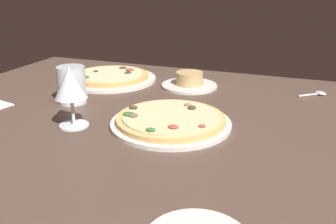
% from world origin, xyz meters
% --- Properties ---
extents(dining_table, '(1.50, 1.10, 0.04)m').
position_xyz_m(dining_table, '(0.00, 0.00, 0.02)').
color(dining_table, brown).
rests_on(dining_table, ground).
extents(pizza_main, '(0.30, 0.30, 0.03)m').
position_xyz_m(pizza_main, '(0.02, -0.02, 0.05)').
color(pizza_main, silver).
rests_on(pizza_main, dining_table).
extents(pizza_side, '(0.32, 0.32, 0.03)m').
position_xyz_m(pizza_side, '(-0.32, 0.29, 0.05)').
color(pizza_side, silver).
rests_on(pizza_side, dining_table).
extents(ramekin_on_saucer, '(0.18, 0.18, 0.05)m').
position_xyz_m(ramekin_on_saucer, '(-0.04, 0.31, 0.06)').
color(ramekin_on_saucer, silver).
rests_on(ramekin_on_saucer, dining_table).
extents(wine_glass_far, '(0.08, 0.08, 0.15)m').
position_xyz_m(wine_glass_far, '(-0.20, -0.11, 0.14)').
color(wine_glass_far, silver).
rests_on(wine_glass_far, dining_table).
extents(water_glass, '(0.08, 0.08, 0.11)m').
position_xyz_m(water_glass, '(-0.30, 0.04, 0.09)').
color(water_glass, silver).
rests_on(water_glass, dining_table).
extents(spoon, '(0.09, 0.08, 0.01)m').
position_xyz_m(spoon, '(0.36, 0.37, 0.04)').
color(spoon, silver).
rests_on(spoon, dining_table).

